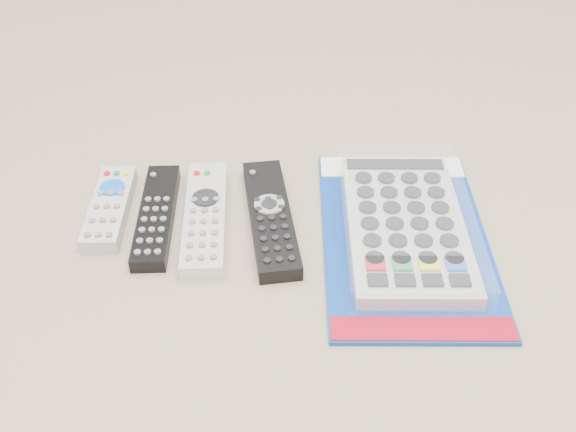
{
  "coord_description": "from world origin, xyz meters",
  "views": [
    {
      "loc": [
        -0.01,
        -0.67,
        0.59
      ],
      "look_at": [
        0.03,
        -0.01,
        0.01
      ],
      "focal_mm": 40.0,
      "sensor_mm": 36.0,
      "label": 1
    }
  ],
  "objects": [
    {
      "name": "remote_large_black",
      "position": [
        0.01,
        -0.01,
        0.01
      ],
      "size": [
        0.07,
        0.24,
        0.03
      ],
      "rotation": [
        0.0,
        0.0,
        0.08
      ],
      "color": "black",
      "rests_on": "ground"
    },
    {
      "name": "jumbo_remote_packaged",
      "position": [
        0.19,
        -0.04,
        0.02
      ],
      "size": [
        0.24,
        0.37,
        0.05
      ],
      "rotation": [
        0.0,
        0.0,
        -0.06
      ],
      "color": "#0D3898",
      "rests_on": "ground"
    },
    {
      "name": "remote_slim_black",
      "position": [
        -0.15,
        0.01,
        0.01
      ],
      "size": [
        0.05,
        0.21,
        0.02
      ],
      "rotation": [
        0.0,
        0.0,
        -0.02
      ],
      "color": "black",
      "rests_on": "ground"
    },
    {
      "name": "remote_small_grey",
      "position": [
        -0.22,
        0.03,
        0.01
      ],
      "size": [
        0.06,
        0.17,
        0.03
      ],
      "rotation": [
        0.0,
        0.0,
        -0.04
      ],
      "color": "#AEAEB1",
      "rests_on": "ground"
    },
    {
      "name": "remote_silver_dvd",
      "position": [
        -0.08,
        0.0,
        0.01
      ],
      "size": [
        0.06,
        0.22,
        0.03
      ],
      "rotation": [
        0.0,
        0.0,
        -0.01
      ],
      "color": "silver",
      "rests_on": "ground"
    }
  ]
}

